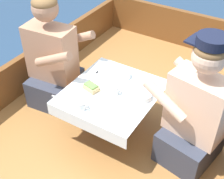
{
  "coord_description": "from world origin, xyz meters",
  "views": [
    {
      "loc": [
        0.97,
        -1.6,
        2.23
      ],
      "look_at": [
        0.0,
        -0.03,
        0.77
      ],
      "focal_mm": 50.0,
      "sensor_mm": 36.0,
      "label": 1
    }
  ],
  "objects_px": {
    "coffee_cup_port": "(81,105)",
    "person_port": "(53,62)",
    "person_starboard": "(195,114)",
    "sandwich": "(91,87)",
    "coffee_cup_starboard": "(114,90)"
  },
  "relations": [
    {
      "from": "sandwich",
      "to": "coffee_cup_starboard",
      "type": "distance_m",
      "value": 0.18
    },
    {
      "from": "sandwich",
      "to": "coffee_cup_port",
      "type": "height_order",
      "value": "same"
    },
    {
      "from": "person_starboard",
      "to": "coffee_cup_starboard",
      "type": "height_order",
      "value": "person_starboard"
    },
    {
      "from": "person_port",
      "to": "person_starboard",
      "type": "height_order",
      "value": "person_starboard"
    },
    {
      "from": "coffee_cup_port",
      "to": "person_port",
      "type": "bearing_deg",
      "value": 148.06
    },
    {
      "from": "coffee_cup_starboard",
      "to": "coffee_cup_port",
      "type": "bearing_deg",
      "value": -112.33
    },
    {
      "from": "sandwich",
      "to": "coffee_cup_starboard",
      "type": "bearing_deg",
      "value": 21.06
    },
    {
      "from": "person_starboard",
      "to": "coffee_cup_starboard",
      "type": "relative_size",
      "value": 10.13
    },
    {
      "from": "person_port",
      "to": "person_starboard",
      "type": "distance_m",
      "value": 1.27
    },
    {
      "from": "person_starboard",
      "to": "person_port",
      "type": "bearing_deg",
      "value": 10.44
    },
    {
      "from": "person_port",
      "to": "sandwich",
      "type": "distance_m",
      "value": 0.51
    },
    {
      "from": "person_port",
      "to": "person_starboard",
      "type": "relative_size",
      "value": 0.97
    },
    {
      "from": "person_starboard",
      "to": "sandwich",
      "type": "distance_m",
      "value": 0.79
    },
    {
      "from": "sandwich",
      "to": "coffee_cup_starboard",
      "type": "height_order",
      "value": "coffee_cup_starboard"
    },
    {
      "from": "person_port",
      "to": "sandwich",
      "type": "bearing_deg",
      "value": -21.74
    }
  ]
}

